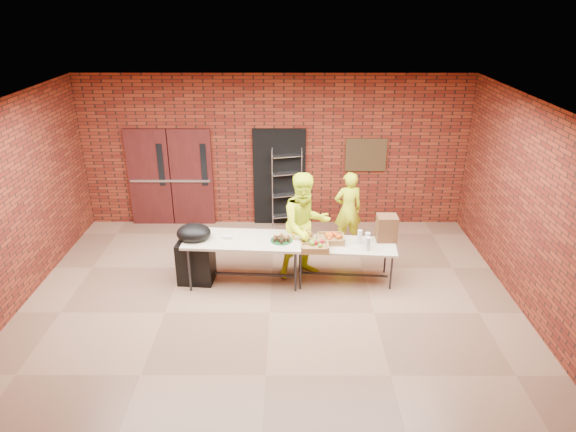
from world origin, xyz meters
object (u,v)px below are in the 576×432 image
at_px(table_left, 243,242).
at_px(table_right, 345,247).
at_px(covered_grill, 195,253).
at_px(wire_rack, 287,188).
at_px(volunteer_man, 305,226).
at_px(coffee_dispenser, 387,228).
at_px(volunteer_woman, 348,209).

height_order(table_left, table_right, table_left).
distance_m(table_left, table_right, 1.73).
xyz_separation_m(table_right, covered_grill, (-2.57, -0.01, -0.11)).
bearing_deg(wire_rack, covered_grill, -137.60).
relative_size(wire_rack, volunteer_man, 0.90).
height_order(table_left, coffee_dispenser, coffee_dispenser).
bearing_deg(coffee_dispenser, volunteer_man, 178.16).
bearing_deg(coffee_dispenser, volunteer_woman, 113.58).
bearing_deg(volunteer_woman, covered_grill, 14.95).
relative_size(table_left, volunteer_woman, 1.33).
height_order(covered_grill, volunteer_man, volunteer_man).
relative_size(volunteer_woman, volunteer_man, 0.81).
xyz_separation_m(table_left, table_right, (1.73, 0.02, -0.10)).
xyz_separation_m(wire_rack, table_right, (1.00, -2.32, -0.21)).
bearing_deg(volunteer_woman, table_left, 24.34).
bearing_deg(table_right, coffee_dispenser, 18.91).
bearing_deg(table_right, table_left, -174.36).
relative_size(coffee_dispenser, volunteer_woman, 0.29).
relative_size(table_left, coffee_dispenser, 4.55).
xyz_separation_m(wire_rack, covered_grill, (-1.56, -2.32, -0.32)).
height_order(wire_rack, volunteer_man, volunteer_man).
xyz_separation_m(wire_rack, volunteer_man, (0.32, -2.09, 0.09)).
distance_m(table_right, covered_grill, 2.57).
bearing_deg(table_right, covered_grill, -174.91).
relative_size(coffee_dispenser, covered_grill, 0.42).
height_order(covered_grill, volunteer_woman, volunteer_woman).
bearing_deg(volunteer_woman, volunteer_man, 41.32).
height_order(wire_rack, table_left, wire_rack).
bearing_deg(volunteer_man, covered_grill, 164.59).
relative_size(covered_grill, volunteer_man, 0.57).
bearing_deg(volunteer_man, wire_rack, 76.39).
xyz_separation_m(wire_rack, coffee_dispenser, (1.72, -2.14, 0.07)).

